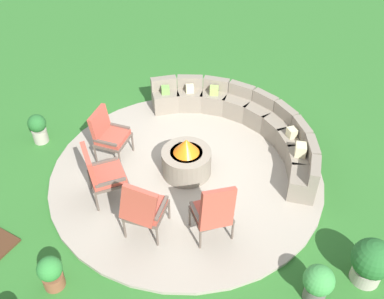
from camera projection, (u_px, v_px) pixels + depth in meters
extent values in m
plane|color=#2D6B28|center=(187.00, 174.00, 7.97)|extent=(24.00, 24.00, 0.00)
cylinder|color=#9E9384|center=(187.00, 173.00, 7.96)|extent=(4.92, 4.92, 0.06)
cylinder|color=gray|center=(186.00, 162.00, 7.78)|extent=(0.89, 0.89, 0.48)
cylinder|color=black|center=(186.00, 153.00, 7.64)|extent=(0.58, 0.58, 0.06)
cone|color=orange|center=(186.00, 146.00, 7.53)|extent=(0.46, 0.46, 0.28)
cube|color=gray|center=(302.00, 184.00, 7.40)|extent=(0.57, 0.64, 0.43)
cube|color=gray|center=(315.00, 171.00, 7.15)|extent=(0.29, 0.56, 0.26)
cube|color=gray|center=(301.00, 163.00, 7.80)|extent=(0.66, 0.69, 0.43)
cube|color=gray|center=(312.00, 149.00, 7.57)|extent=(0.41, 0.55, 0.26)
cube|color=gray|center=(292.00, 145.00, 8.19)|extent=(0.70, 0.70, 0.43)
cube|color=gray|center=(302.00, 129.00, 8.00)|extent=(0.49, 0.49, 0.26)
cube|color=gray|center=(277.00, 129.00, 8.56)|extent=(0.69, 0.66, 0.43)
cube|color=gray|center=(286.00, 112.00, 8.39)|extent=(0.54, 0.41, 0.26)
cube|color=gray|center=(259.00, 116.00, 8.88)|extent=(0.64, 0.58, 0.43)
cube|color=gray|center=(265.00, 99.00, 8.73)|extent=(0.56, 0.30, 0.26)
cube|color=gray|center=(238.00, 107.00, 9.13)|extent=(0.55, 0.46, 0.43)
cube|color=gray|center=(242.00, 90.00, 9.00)|extent=(0.54, 0.17, 0.26)
cube|color=gray|center=(214.00, 101.00, 9.29)|extent=(0.63, 0.56, 0.43)
cube|color=gray|center=(216.00, 84.00, 9.17)|extent=(0.56, 0.28, 0.26)
cube|color=gray|center=(190.00, 99.00, 9.35)|extent=(0.69, 0.65, 0.43)
cube|color=gray|center=(190.00, 82.00, 9.24)|extent=(0.55, 0.40, 0.26)
cube|color=gray|center=(166.00, 100.00, 9.31)|extent=(0.70, 0.70, 0.43)
cube|color=gray|center=(164.00, 83.00, 9.19)|extent=(0.50, 0.48, 0.26)
cube|color=beige|center=(301.00, 150.00, 7.59)|extent=(0.24, 0.26, 0.22)
cube|color=#93B756|center=(214.00, 90.00, 9.05)|extent=(0.22, 0.21, 0.18)
cube|color=#70A34C|center=(165.00, 90.00, 9.08)|extent=(0.22, 0.21, 0.17)
cube|color=beige|center=(292.00, 133.00, 7.99)|extent=(0.23, 0.22, 0.17)
cube|color=beige|center=(190.00, 89.00, 9.12)|extent=(0.21, 0.21, 0.16)
cylinder|color=brown|center=(133.00, 143.00, 8.27)|extent=(0.04, 0.04, 0.38)
cylinder|color=brown|center=(120.00, 161.00, 7.88)|extent=(0.04, 0.04, 0.38)
cylinder|color=brown|center=(109.00, 137.00, 8.39)|extent=(0.04, 0.04, 0.38)
cylinder|color=brown|center=(96.00, 155.00, 8.00)|extent=(0.04, 0.04, 0.38)
cube|color=brown|center=(113.00, 140.00, 8.00)|extent=(0.63, 0.67, 0.05)
cube|color=#B24738|center=(113.00, 137.00, 7.95)|extent=(0.58, 0.61, 0.09)
cube|color=#B24738|center=(100.00, 124.00, 7.86)|extent=(0.23, 0.56, 0.57)
cube|color=brown|center=(119.00, 126.00, 8.10)|extent=(0.45, 0.13, 0.04)
cube|color=brown|center=(105.00, 143.00, 7.72)|extent=(0.45, 0.13, 0.04)
cylinder|color=brown|center=(121.00, 172.00, 7.65)|extent=(0.04, 0.04, 0.38)
cylinder|color=brown|center=(130.00, 194.00, 7.26)|extent=(0.04, 0.04, 0.38)
cylinder|color=brown|center=(90.00, 180.00, 7.50)|extent=(0.04, 0.04, 0.38)
cylinder|color=brown|center=(97.00, 203.00, 7.11)|extent=(0.04, 0.04, 0.38)
cube|color=brown|center=(108.00, 178.00, 7.24)|extent=(0.83, 0.83, 0.05)
cube|color=#B24738|center=(107.00, 175.00, 7.19)|extent=(0.76, 0.76, 0.09)
cube|color=#B24738|center=(90.00, 167.00, 6.95)|extent=(0.49, 0.47, 0.69)
cube|color=brown|center=(103.00, 162.00, 7.34)|extent=(0.35, 0.42, 0.04)
cube|color=brown|center=(111.00, 183.00, 6.97)|extent=(0.35, 0.42, 0.04)
cylinder|color=brown|center=(138.00, 203.00, 7.10)|extent=(0.04, 0.04, 0.38)
cylinder|color=brown|center=(169.00, 210.00, 6.98)|extent=(0.04, 0.04, 0.38)
cylinder|color=brown|center=(125.00, 229.00, 6.69)|extent=(0.04, 0.04, 0.38)
cylinder|color=brown|center=(157.00, 237.00, 6.58)|extent=(0.04, 0.04, 0.38)
cube|color=brown|center=(146.00, 210.00, 6.70)|extent=(0.69, 0.71, 0.05)
cube|color=#B24738|center=(146.00, 207.00, 6.65)|extent=(0.64, 0.65, 0.09)
cube|color=#B24738|center=(138.00, 206.00, 6.27)|extent=(0.63, 0.25, 0.77)
cube|color=brown|center=(130.00, 201.00, 6.66)|extent=(0.16, 0.50, 0.04)
cube|color=brown|center=(162.00, 208.00, 6.55)|extent=(0.16, 0.50, 0.04)
cylinder|color=brown|center=(190.00, 216.00, 6.88)|extent=(0.04, 0.04, 0.38)
cylinder|color=brown|center=(221.00, 208.00, 7.02)|extent=(0.04, 0.04, 0.38)
cylinder|color=brown|center=(200.00, 240.00, 6.54)|extent=(0.04, 0.04, 0.38)
cylinder|color=brown|center=(233.00, 231.00, 6.67)|extent=(0.04, 0.04, 0.38)
cube|color=brown|center=(211.00, 214.00, 6.64)|extent=(0.76, 0.77, 0.05)
cube|color=#B24738|center=(211.00, 211.00, 6.59)|extent=(0.70, 0.71, 0.09)
cube|color=#B24738|center=(217.00, 209.00, 6.25)|extent=(0.42, 0.56, 0.73)
cube|color=brown|center=(196.00, 213.00, 6.49)|extent=(0.37, 0.33, 0.04)
cube|color=brown|center=(227.00, 204.00, 6.61)|extent=(0.37, 0.33, 0.04)
cylinder|color=#A89E8E|center=(40.00, 135.00, 8.61)|extent=(0.29, 0.29, 0.29)
sphere|color=#236028|center=(37.00, 123.00, 8.41)|extent=(0.35, 0.35, 0.35)
cylinder|color=#A89E8E|center=(366.00, 273.00, 6.24)|extent=(0.42, 0.42, 0.25)
sphere|color=#236028|center=(373.00, 259.00, 6.01)|extent=(0.58, 0.58, 0.58)
cylinder|color=#605B56|center=(315.00, 292.00, 6.00)|extent=(0.31, 0.31, 0.26)
sphere|color=#3D8E42|center=(319.00, 280.00, 5.81)|extent=(0.43, 0.43, 0.43)
sphere|color=#DB337A|center=(323.00, 278.00, 5.74)|extent=(0.14, 0.14, 0.14)
cylinder|color=brown|center=(54.00, 280.00, 6.17)|extent=(0.30, 0.30, 0.23)
sphere|color=#2D7A33|center=(50.00, 269.00, 5.98)|extent=(0.36, 0.36, 0.36)
sphere|color=#E55638|center=(51.00, 267.00, 5.92)|extent=(0.14, 0.14, 0.14)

